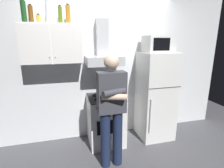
{
  "coord_description": "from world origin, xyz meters",
  "views": [
    {
      "loc": [
        -0.66,
        -2.52,
        1.83
      ],
      "look_at": [
        0.0,
        0.0,
        1.15
      ],
      "focal_mm": 27.99,
      "sensor_mm": 36.0,
      "label": 1
    }
  ],
  "objects_px": {
    "person_standing": "(112,108)",
    "bottle_beer_brown": "(31,14)",
    "upper_cabinet": "(52,44)",
    "stove_oven": "(106,120)",
    "refrigerator": "(155,96)",
    "bottle_vodka_clear": "(48,12)",
    "cooking_pot": "(115,95)",
    "bottle_spice_jar": "(39,19)",
    "bottle_wine_green": "(24,12)",
    "bottle_olive_oil": "(60,15)",
    "range_hood": "(103,53)",
    "microwave": "(158,44)",
    "bottle_liquor_amber": "(68,14)"
  },
  "relations": [
    {
      "from": "upper_cabinet",
      "to": "bottle_vodka_clear",
      "type": "xyz_separation_m",
      "value": [
        -0.02,
        -0.02,
        0.46
      ]
    },
    {
      "from": "upper_cabinet",
      "to": "bottle_vodka_clear",
      "type": "distance_m",
      "value": 0.46
    },
    {
      "from": "bottle_beer_brown",
      "to": "bottle_spice_jar",
      "type": "height_order",
      "value": "bottle_beer_brown"
    },
    {
      "from": "bottle_vodka_clear",
      "to": "bottle_wine_green",
      "type": "distance_m",
      "value": 0.33
    },
    {
      "from": "range_hood",
      "to": "bottle_wine_green",
      "type": "distance_m",
      "value": 1.3
    },
    {
      "from": "cooking_pot",
      "to": "person_standing",
      "type": "bearing_deg",
      "value": -110.3
    },
    {
      "from": "bottle_beer_brown",
      "to": "cooking_pot",
      "type": "bearing_deg",
      "value": -13.18
    },
    {
      "from": "refrigerator",
      "to": "range_hood",
      "type": "bearing_deg",
      "value": 172.45
    },
    {
      "from": "bottle_beer_brown",
      "to": "bottle_liquor_amber",
      "type": "xyz_separation_m",
      "value": [
        0.53,
        -0.05,
        0.01
      ]
    },
    {
      "from": "microwave",
      "to": "person_standing",
      "type": "xyz_separation_m",
      "value": [
        -1.0,
        -0.62,
        -0.84
      ]
    },
    {
      "from": "cooking_pot",
      "to": "bottle_liquor_amber",
      "type": "bearing_deg",
      "value": 160.78
    },
    {
      "from": "upper_cabinet",
      "to": "stove_oven",
      "type": "distance_m",
      "value": 1.55
    },
    {
      "from": "bottle_spice_jar",
      "to": "microwave",
      "type": "bearing_deg",
      "value": -3.04
    },
    {
      "from": "stove_oven",
      "to": "range_hood",
      "type": "bearing_deg",
      "value": 90.0
    },
    {
      "from": "bottle_wine_green",
      "to": "bottle_beer_brown",
      "type": "bearing_deg",
      "value": 32.06
    },
    {
      "from": "cooking_pot",
      "to": "bottle_spice_jar",
      "type": "height_order",
      "value": "bottle_spice_jar"
    },
    {
      "from": "refrigerator",
      "to": "bottle_spice_jar",
      "type": "height_order",
      "value": "bottle_spice_jar"
    },
    {
      "from": "microwave",
      "to": "bottle_beer_brown",
      "type": "xyz_separation_m",
      "value": [
        -2.02,
        0.14,
        0.43
      ]
    },
    {
      "from": "stove_oven",
      "to": "bottle_beer_brown",
      "type": "bearing_deg",
      "value": 171.41
    },
    {
      "from": "person_standing",
      "to": "bottle_vodka_clear",
      "type": "relative_size",
      "value": 4.94
    },
    {
      "from": "refrigerator",
      "to": "microwave",
      "type": "relative_size",
      "value": 3.33
    },
    {
      "from": "bottle_olive_oil",
      "to": "bottle_wine_green",
      "type": "xyz_separation_m",
      "value": [
        -0.5,
        -0.04,
        0.02
      ]
    },
    {
      "from": "bottle_beer_brown",
      "to": "bottle_olive_oil",
      "type": "bearing_deg",
      "value": -1.8
    },
    {
      "from": "range_hood",
      "to": "microwave",
      "type": "relative_size",
      "value": 1.56
    },
    {
      "from": "refrigerator",
      "to": "bottle_vodka_clear",
      "type": "height_order",
      "value": "bottle_vodka_clear"
    },
    {
      "from": "bottle_beer_brown",
      "to": "bottle_olive_oil",
      "type": "xyz_separation_m",
      "value": [
        0.41,
        -0.01,
        0.0
      ]
    },
    {
      "from": "range_hood",
      "to": "refrigerator",
      "type": "relative_size",
      "value": 0.47
    },
    {
      "from": "stove_oven",
      "to": "bottle_vodka_clear",
      "type": "relative_size",
      "value": 2.63
    },
    {
      "from": "bottle_beer_brown",
      "to": "bottle_vodka_clear",
      "type": "relative_size",
      "value": 0.78
    },
    {
      "from": "refrigerator",
      "to": "stove_oven",
      "type": "bearing_deg",
      "value": -179.96
    },
    {
      "from": "range_hood",
      "to": "stove_oven",
      "type": "bearing_deg",
      "value": -90.0
    },
    {
      "from": "bottle_beer_brown",
      "to": "upper_cabinet",
      "type": "bearing_deg",
      "value": -7.64
    },
    {
      "from": "refrigerator",
      "to": "upper_cabinet",
      "type": "bearing_deg",
      "value": 175.93
    },
    {
      "from": "stove_oven",
      "to": "cooking_pot",
      "type": "height_order",
      "value": "cooking_pot"
    },
    {
      "from": "bottle_wine_green",
      "to": "bottle_olive_oil",
      "type": "bearing_deg",
      "value": 4.49
    },
    {
      "from": "stove_oven",
      "to": "refrigerator",
      "type": "relative_size",
      "value": 0.55
    },
    {
      "from": "upper_cabinet",
      "to": "refrigerator",
      "type": "distance_m",
      "value": 2.0
    },
    {
      "from": "person_standing",
      "to": "bottle_liquor_amber",
      "type": "distance_m",
      "value": 1.55
    },
    {
      "from": "upper_cabinet",
      "to": "stove_oven",
      "type": "height_order",
      "value": "upper_cabinet"
    },
    {
      "from": "upper_cabinet",
      "to": "refrigerator",
      "type": "xyz_separation_m",
      "value": [
        1.75,
        -0.12,
        -0.95
      ]
    },
    {
      "from": "stove_oven",
      "to": "person_standing",
      "type": "distance_m",
      "value": 0.77
    },
    {
      "from": "person_standing",
      "to": "cooking_pot",
      "type": "distance_m",
      "value": 0.52
    },
    {
      "from": "range_hood",
      "to": "bottle_spice_jar",
      "type": "distance_m",
      "value": 1.09
    },
    {
      "from": "upper_cabinet",
      "to": "bottle_olive_oil",
      "type": "distance_m",
      "value": 0.45
    },
    {
      "from": "bottle_spice_jar",
      "to": "bottle_wine_green",
      "type": "relative_size",
      "value": 0.42
    },
    {
      "from": "range_hood",
      "to": "cooking_pot",
      "type": "height_order",
      "value": "range_hood"
    },
    {
      "from": "range_hood",
      "to": "bottle_olive_oil",
      "type": "distance_m",
      "value": 0.87
    },
    {
      "from": "person_standing",
      "to": "bottle_beer_brown",
      "type": "xyz_separation_m",
      "value": [
        -1.02,
        0.77,
        1.27
      ]
    },
    {
      "from": "stove_oven",
      "to": "bottle_vodka_clear",
      "type": "bearing_deg",
      "value": 172.63
    },
    {
      "from": "microwave",
      "to": "person_standing",
      "type": "relative_size",
      "value": 0.29
    }
  ]
}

